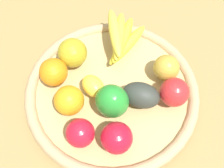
{
  "coord_description": "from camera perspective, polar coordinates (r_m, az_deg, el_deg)",
  "views": [
    {
      "loc": [
        -0.28,
        0.2,
        0.68
      ],
      "look_at": [
        0.0,
        0.0,
        0.06
      ],
      "focal_mm": 43.8,
      "sensor_mm": 36.0,
      "label": 1
    }
  ],
  "objects": [
    {
      "name": "ground_plane",
      "position": [
        0.76,
        -0.0,
        -2.34
      ],
      "size": [
        2.4,
        2.4,
        0.0
      ],
      "primitive_type": "plane",
      "color": "olive",
      "rests_on": "ground"
    },
    {
      "name": "basket",
      "position": [
        0.74,
        -0.0,
        -1.58
      ],
      "size": [
        0.47,
        0.47,
        0.04
      ],
      "color": "tan",
      "rests_on": "ground_plane"
    },
    {
      "name": "apple_0",
      "position": [
        0.63,
        0.97,
        -11.17
      ],
      "size": [
        0.09,
        0.09,
        0.07
      ],
      "primitive_type": "sphere",
      "rotation": [
        0.0,
        0.0,
        6.13
      ],
      "color": "red",
      "rests_on": "basket"
    },
    {
      "name": "apple_3",
      "position": [
        0.74,
        -8.24,
        6.46
      ],
      "size": [
        0.1,
        0.1,
        0.08
      ],
      "primitive_type": "sphere",
      "rotation": [
        0.0,
        0.0,
        2.89
      ],
      "color": "#AC9A21",
      "rests_on": "basket"
    },
    {
      "name": "apple_1",
      "position": [
        0.73,
        11.26,
        3.34
      ],
      "size": [
        0.08,
        0.08,
        0.07
      ],
      "primitive_type": "sphere",
      "rotation": [
        0.0,
        0.0,
        3.33
      ],
      "color": "gold",
      "rests_on": "basket"
    },
    {
      "name": "avocado",
      "position": [
        0.68,
        6.08,
        -2.34
      ],
      "size": [
        0.11,
        0.11,
        0.06
      ],
      "primitive_type": "ellipsoid",
      "rotation": [
        0.0,
        0.0,
        3.79
      ],
      "color": "#30342E",
      "rests_on": "basket"
    },
    {
      "name": "orange_0",
      "position": [
        0.67,
        -8.95,
        -3.42
      ],
      "size": [
        0.08,
        0.08,
        0.07
      ],
      "primitive_type": "sphere",
      "rotation": [
        0.0,
        0.0,
        1.59
      ],
      "color": "orange",
      "rests_on": "basket"
    },
    {
      "name": "apple_2",
      "position": [
        0.64,
        -6.65,
        -10.13
      ],
      "size": [
        0.07,
        0.07,
        0.07
      ],
      "primitive_type": "sphere",
      "rotation": [
        0.0,
        0.0,
        4.76
      ],
      "color": "red",
      "rests_on": "basket"
    },
    {
      "name": "banana_bunch",
      "position": [
        0.77,
        1.92,
        9.55
      ],
      "size": [
        0.16,
        0.17,
        0.07
      ],
      "color": "yellow",
      "rests_on": "basket"
    },
    {
      "name": "orange_1",
      "position": [
        0.72,
        -12.11,
        2.45
      ],
      "size": [
        0.09,
        0.09,
        0.07
      ],
      "primitive_type": "sphere",
      "rotation": [
        0.0,
        0.0,
        5.07
      ],
      "color": "orange",
      "rests_on": "basket"
    },
    {
      "name": "lemon_0",
      "position": [
        0.7,
        -3.95,
        -0.43
      ],
      "size": [
        0.07,
        0.05,
        0.05
      ],
      "primitive_type": "ellipsoid",
      "rotation": [
        0.0,
        0.0,
        0.07
      ],
      "color": "yellow",
      "rests_on": "basket"
    },
    {
      "name": "bell_pepper",
      "position": [
        0.65,
        0.02,
        -3.62
      ],
      "size": [
        0.11,
        0.11,
        0.09
      ],
      "primitive_type": "ellipsoid",
      "rotation": [
        0.0,
        0.0,
        3.67
      ],
      "color": "#24882C",
      "rests_on": "basket"
    },
    {
      "name": "apple_4",
      "position": [
        0.69,
        12.87,
        -1.68
      ],
      "size": [
        0.1,
        0.1,
        0.07
      ],
      "primitive_type": "sphere",
      "rotation": [
        0.0,
        0.0,
        2.65
      ],
      "color": "red",
      "rests_on": "basket"
    }
  ]
}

